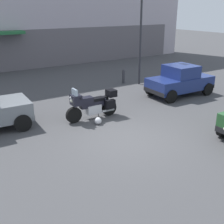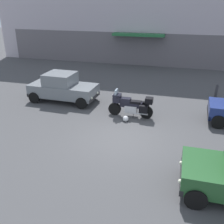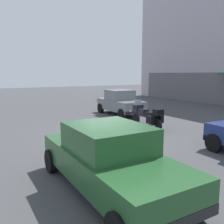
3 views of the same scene
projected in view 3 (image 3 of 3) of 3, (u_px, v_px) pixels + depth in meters
name	position (u px, v px, depth m)	size (l,w,h in m)	color
ground_plane	(106.00, 135.00, 11.07)	(80.00, 80.00, 0.00)	#424244
motorcycle	(147.00, 116.00, 12.20)	(2.26, 0.77, 1.36)	black
helmet	(134.00, 127.00, 12.08)	(0.28, 0.28, 0.28)	silver
car_hatchback_near	(120.00, 103.00, 16.35)	(3.92, 1.90, 1.64)	slate
car_sedan_far	(109.00, 158.00, 5.69)	(4.58, 1.90, 1.56)	#235128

